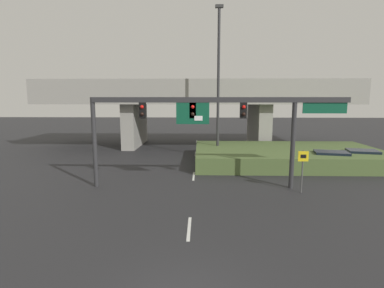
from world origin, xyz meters
name	(u,v)px	position (x,y,z in m)	size (l,w,h in m)	color
lane_markings	(194,176)	(0.00, 13.39, 0.00)	(0.14, 37.27, 0.01)	silver
signal_gantry	(211,115)	(1.09, 10.70, 4.55)	(15.55, 0.44, 5.59)	#2D2D30
speed_limit_sign	(303,165)	(6.44, 9.75, 1.66)	(0.60, 0.11, 2.55)	#4C4C4C
highway_light_pole_near	(218,80)	(2.04, 19.65, 7.09)	(0.70, 0.36, 13.43)	#2D2D30
overpass_bridge	(196,101)	(0.00, 27.46, 5.22)	(34.02, 9.92, 7.44)	gray
grass_embankment	(287,156)	(7.97, 18.25, 0.61)	(15.71, 9.15, 1.23)	#4C6033
parked_sedan_near_right	(333,161)	(10.86, 15.84, 0.66)	(5.03, 2.81, 1.41)	black
parked_sedan_mid_right	(364,159)	(13.63, 16.56, 0.66)	(4.63, 2.73, 1.42)	silver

